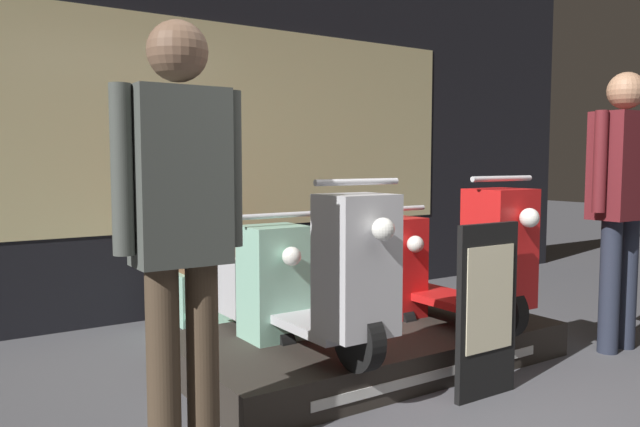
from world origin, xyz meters
The scene contains 9 objects.
shop_wall_back centered at (0.00, 3.21, 1.60)m, with size 8.77×0.09×3.20m.
display_platform centered at (0.19, 1.39, 0.11)m, with size 2.34×1.24×0.22m.
scooter_display_left centered at (-0.34, 1.34, 0.59)m, with size 0.50×1.62×0.96m.
scooter_display_right centered at (0.72, 1.34, 0.59)m, with size 0.50×1.62×0.96m.
scooter_backrow_0 centered at (-0.40, 2.07, 0.38)m, with size 0.50×1.62×0.96m.
scooter_backrow_1 centered at (0.53, 2.07, 0.38)m, with size 0.50×1.62×0.96m.
person_left_browsing centered at (-1.30, 0.66, 1.04)m, with size 0.52×0.23×1.80m.
person_right_browsing centered at (1.74, 0.66, 1.10)m, with size 0.60×0.25×1.84m.
price_sign_board centered at (0.36, 0.58, 0.47)m, with size 0.43×0.04×0.94m.
Camera 1 is at (-2.18, -1.64, 1.26)m, focal length 35.00 mm.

